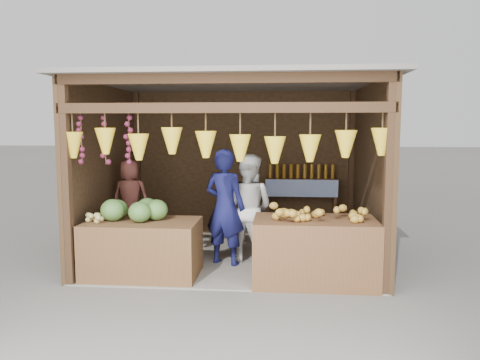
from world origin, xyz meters
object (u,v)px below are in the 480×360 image
(woman_standing, at_px, (248,208))
(man_standing, at_px, (225,207))
(counter_right, at_px, (314,251))
(vendor_seated, at_px, (131,197))
(counter_left, at_px, (143,249))

(woman_standing, bearing_deg, man_standing, 51.74)
(counter_right, relative_size, vendor_seated, 1.32)
(counter_right, xyz_separation_m, man_standing, (-1.22, 0.66, 0.43))
(counter_left, xyz_separation_m, vendor_seated, (-0.48, 1.02, 0.53))
(man_standing, xyz_separation_m, vendor_seated, (-1.50, 0.39, 0.06))
(man_standing, bearing_deg, woman_standing, -127.00)
(man_standing, distance_m, vendor_seated, 1.56)
(counter_right, bearing_deg, woman_standing, 136.61)
(counter_right, distance_m, man_standing, 1.45)
(woman_standing, bearing_deg, counter_right, 156.41)
(vendor_seated, bearing_deg, man_standing, 165.18)
(woman_standing, bearing_deg, counter_left, 51.37)
(counter_right, bearing_deg, vendor_seated, 158.86)
(man_standing, bearing_deg, counter_right, 172.62)
(man_standing, height_order, vendor_seated, man_standing)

